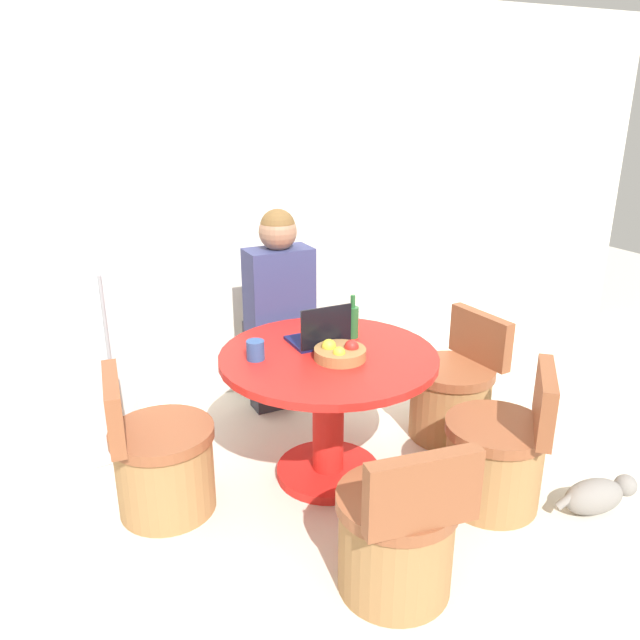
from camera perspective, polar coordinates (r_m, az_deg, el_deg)
ground_plane at (r=3.40m, az=1.80°, el=-15.65°), size 12.00×12.00×0.00m
wall_back at (r=4.14m, az=-7.42°, el=10.34°), size 7.00×0.06×2.60m
refrigerator at (r=3.70m, az=-22.63°, el=-0.15°), size 0.65×0.66×1.61m
dining_table at (r=3.29m, az=0.77°, el=-6.60°), size 1.13×1.13×0.73m
chair_right_side at (r=3.89m, az=12.01°, el=-6.76°), size 0.51×0.51×0.76m
chair_near_right_corner at (r=3.33m, az=15.89°, el=-12.01°), size 0.58×0.58×0.76m
chair_near_camera at (r=2.74m, az=7.10°, el=-19.07°), size 0.51×0.52×0.76m
chair_left_side at (r=3.26m, az=-14.33°, el=-12.59°), size 0.52×0.51×0.76m
person_seated at (r=3.87m, az=-3.95°, el=1.50°), size 0.40×0.37×1.35m
laptop at (r=3.30m, az=-0.03°, el=-1.46°), size 0.29×0.24×0.23m
fruit_bowl at (r=3.13m, az=1.84°, el=-2.99°), size 0.26×0.26×0.10m
coffee_cup at (r=3.13m, az=-5.93°, el=-2.76°), size 0.09×0.09×0.10m
bottle at (r=3.38m, az=2.99°, el=-0.10°), size 0.07×0.07×0.24m
cat at (r=3.51m, az=23.99°, el=-14.43°), size 0.45×0.22×0.19m
handbag at (r=3.58m, az=14.57°, el=-11.84°), size 0.30×0.14×0.26m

